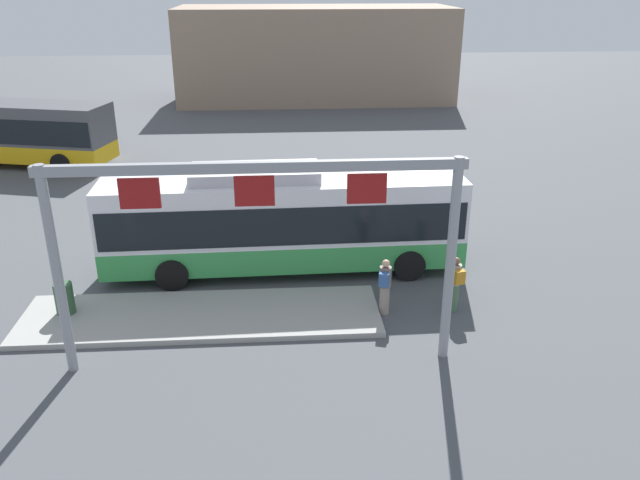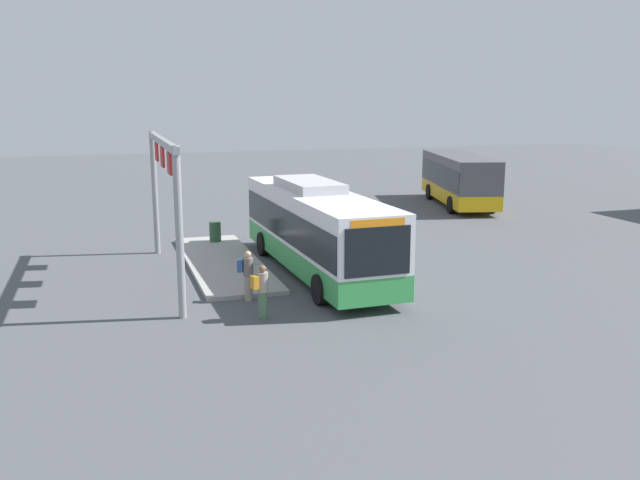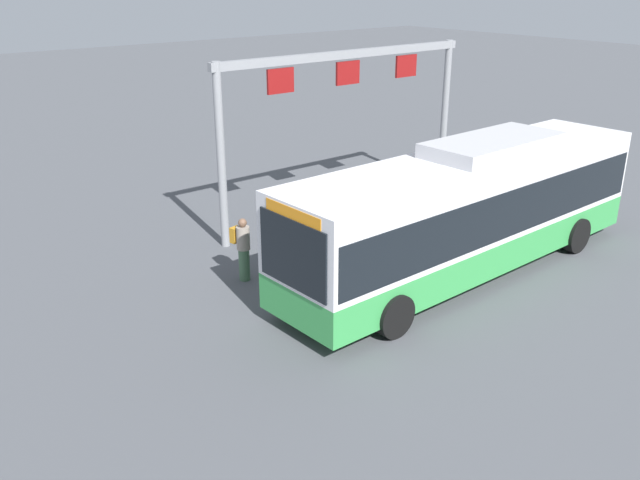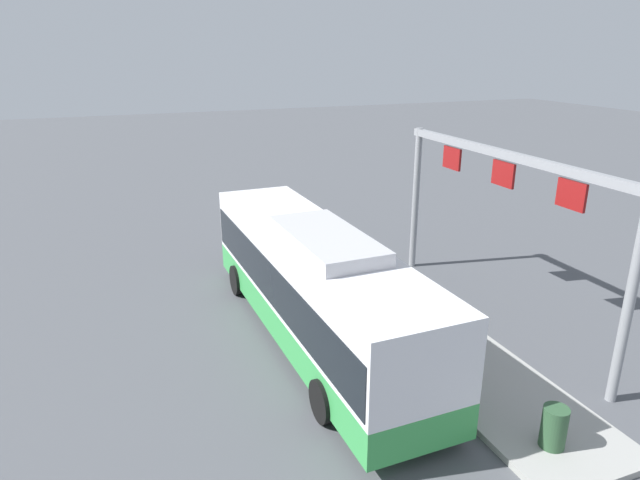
# 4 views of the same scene
# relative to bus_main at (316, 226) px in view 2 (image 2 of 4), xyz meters

# --- Properties ---
(ground_plane) EXTENTS (120.00, 120.00, 0.00)m
(ground_plane) POSITION_rel_bus_main_xyz_m (0.01, 0.00, -1.81)
(ground_plane) COLOR #4C4F54
(platform_curb) EXTENTS (10.00, 2.80, 0.16)m
(platform_curb) POSITION_rel_bus_main_xyz_m (-2.38, -3.16, -1.73)
(platform_curb) COLOR #9E9E99
(platform_curb) RESTS_ON ground
(bus_main) EXTENTS (11.44, 2.89, 3.46)m
(bus_main) POSITION_rel_bus_main_xyz_m (0.00, 0.00, 0.00)
(bus_main) COLOR green
(bus_main) RESTS_ON ground
(bus_background_left) EXTENTS (9.95, 4.79, 3.10)m
(bus_background_left) POSITION_rel_bus_main_xyz_m (-13.15, 13.42, -0.04)
(bus_background_left) COLOR #EAAD14
(bus_background_left) RESTS_ON ground
(person_boarding) EXTENTS (0.41, 0.57, 1.67)m
(person_boarding) POSITION_rel_bus_main_xyz_m (4.78, -3.22, -0.92)
(person_boarding) COLOR #476B4C
(person_boarding) RESTS_ON ground
(person_waiting_near) EXTENTS (0.45, 0.59, 1.67)m
(person_waiting_near) POSITION_rel_bus_main_xyz_m (2.77, -3.24, -0.92)
(person_waiting_near) COLOR gray
(person_waiting_near) RESTS_ON ground
(platform_sign_gantry) EXTENTS (9.60, 0.24, 5.20)m
(platform_sign_gantry) POSITION_rel_bus_main_xyz_m (-0.68, -5.49, 1.96)
(platform_sign_gantry) COLOR gray
(platform_sign_gantry) RESTS_ON ground
(trash_bin) EXTENTS (0.52, 0.52, 0.90)m
(trash_bin) POSITION_rel_bus_main_xyz_m (-6.18, -2.85, -1.20)
(trash_bin) COLOR #2D5133
(trash_bin) RESTS_ON platform_curb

